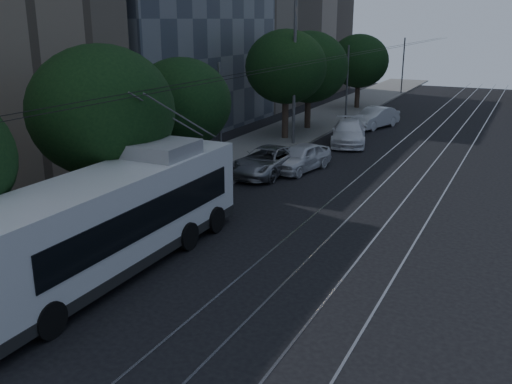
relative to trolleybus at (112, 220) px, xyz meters
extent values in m
plane|color=black|center=(3.70, -0.04, -1.73)|extent=(120.00, 120.00, 0.00)
cube|color=slate|center=(-3.80, 19.96, -1.65)|extent=(5.00, 90.00, 0.15)
cube|color=gray|center=(3.98, 19.96, -1.72)|extent=(0.08, 90.00, 0.02)
cube|color=gray|center=(5.42, 19.96, -1.72)|extent=(0.08, 90.00, 0.02)
cube|color=gray|center=(6.98, 19.96, -1.72)|extent=(0.08, 90.00, 0.02)
cube|color=gray|center=(8.42, 19.96, -1.72)|extent=(0.08, 90.00, 0.02)
cylinder|color=black|center=(-0.15, 19.96, 3.87)|extent=(0.02, 90.00, 0.02)
cylinder|color=black|center=(0.55, 19.96, 3.87)|extent=(0.02, 90.00, 0.02)
cylinder|color=#575759|center=(-1.60, 9.96, 1.27)|extent=(0.14, 0.14, 6.00)
cylinder|color=#575759|center=(-1.60, 29.96, 1.27)|extent=(0.14, 0.14, 6.00)
cylinder|color=#575759|center=(-1.60, 49.96, 1.27)|extent=(0.14, 0.14, 6.00)
cube|color=silver|center=(0.00, -0.17, 0.07)|extent=(2.68, 12.17, 2.89)
cube|color=black|center=(0.00, -0.17, -1.22)|extent=(2.72, 12.21, 0.35)
cube|color=black|center=(0.00, 0.34, 0.20)|extent=(2.72, 9.64, 1.06)
cube|color=black|center=(0.00, 5.88, 0.30)|extent=(2.08, 0.10, 1.01)
cube|color=gray|center=(0.00, 2.87, 1.77)|extent=(2.20, 2.25, 0.51)
cylinder|color=#575759|center=(-0.30, 3.93, 2.74)|extent=(0.06, 4.58, 2.31)
cylinder|color=#575759|center=(0.30, 3.93, 2.74)|extent=(0.06, 4.58, 2.31)
cylinder|color=black|center=(1.24, -4.06, -1.22)|extent=(0.30, 1.01, 1.01)
cylinder|color=black|center=(-1.24, 2.50, -1.22)|extent=(0.30, 1.01, 1.01)
cylinder|color=black|center=(1.24, 2.50, -1.22)|extent=(0.30, 1.01, 1.01)
cylinder|color=black|center=(-1.24, 4.45, -1.22)|extent=(0.30, 1.01, 1.01)
cylinder|color=black|center=(1.24, 4.45, -1.22)|extent=(0.30, 1.01, 1.01)
imported|color=gray|center=(-0.60, 13.10, -1.01)|extent=(2.70, 5.30, 1.43)
imported|color=silver|center=(0.72, 14.61, -0.99)|extent=(2.51, 4.56, 1.47)
imported|color=white|center=(1.00, 22.35, -0.96)|extent=(3.53, 5.70, 1.54)
imported|color=silver|center=(1.00, 28.96, -0.96)|extent=(2.95, 4.93, 1.54)
imported|color=silver|center=(1.00, 29.46, -1.12)|extent=(2.49, 3.86, 1.22)
cylinder|color=#32251C|center=(-2.80, 3.13, -0.46)|extent=(0.44, 0.44, 2.54)
ellipsoid|color=black|center=(-2.80, 3.13, 2.88)|extent=(5.50, 5.50, 4.95)
cylinder|color=#32251C|center=(-2.80, 8.52, -0.47)|extent=(0.44, 0.44, 2.51)
ellipsoid|color=black|center=(-2.80, 8.52, 2.50)|extent=(4.58, 4.58, 4.12)
cylinder|color=#32251C|center=(-3.30, 21.80, -0.29)|extent=(0.44, 0.44, 2.88)
ellipsoid|color=black|center=(-3.30, 21.80, 3.17)|extent=(5.38, 5.38, 4.84)
cylinder|color=#32251C|center=(-3.30, 26.01, -0.51)|extent=(0.44, 0.44, 2.45)
ellipsoid|color=black|center=(-3.30, 26.01, 2.85)|extent=(5.69, 5.69, 5.12)
cylinder|color=#32251C|center=(-2.89, 37.44, -0.56)|extent=(0.44, 0.44, 2.34)
ellipsoid|color=black|center=(-2.89, 37.44, 2.58)|extent=(5.24, 5.24, 4.72)
cylinder|color=#575759|center=(-2.10, 20.35, 3.40)|extent=(0.20, 0.20, 10.26)
camera|label=1|loc=(11.75, -13.44, 6.19)|focal=40.00mm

